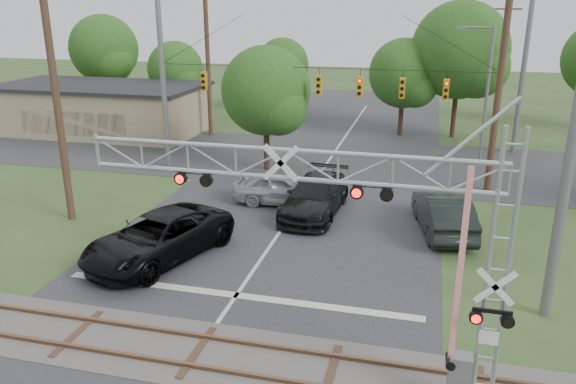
% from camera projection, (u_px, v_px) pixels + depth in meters
% --- Properties ---
extents(road_main, '(14.00, 90.00, 0.02)m').
position_uv_depth(road_main, '(271.00, 245.00, 23.85)').
color(road_main, '#29292B').
rests_on(road_main, ground).
extents(road_cross, '(90.00, 12.00, 0.02)m').
position_uv_depth(road_cross, '(329.00, 160.00, 36.71)').
color(road_cross, '#29292B').
rests_on(road_cross, ground).
extents(railroad_track, '(90.00, 3.20, 0.17)m').
position_uv_depth(railroad_track, '(197.00, 352.00, 16.50)').
color(railroad_track, '#4E4844').
rests_on(railroad_track, ground).
extents(crossing_gantry, '(10.83, 0.93, 7.27)m').
position_uv_depth(crossing_gantry, '(364.00, 232.00, 13.63)').
color(crossing_gantry, gray).
rests_on(crossing_gantry, ground).
extents(traffic_signal_span, '(19.34, 0.36, 11.50)m').
position_uv_depth(traffic_signal_span, '(335.00, 81.00, 31.01)').
color(traffic_signal_span, slate).
rests_on(traffic_signal_span, ground).
extents(pickup_black, '(4.99, 7.21, 1.83)m').
position_uv_depth(pickup_black, '(159.00, 237.00, 22.35)').
color(pickup_black, black).
rests_on(pickup_black, ground).
extents(car_dark, '(2.77, 6.19, 1.76)m').
position_uv_depth(car_dark, '(315.00, 196.00, 27.17)').
color(car_dark, black).
rests_on(car_dark, ground).
extents(sedan_silver, '(5.03, 2.26, 1.68)m').
position_uv_depth(sedan_silver, '(282.00, 188.00, 28.51)').
color(sedan_silver, '#9A9DA2').
rests_on(sedan_silver, ground).
extents(suv_dark, '(2.98, 5.75, 1.81)m').
position_uv_depth(suv_dark, '(443.00, 213.00, 24.98)').
color(suv_dark, black).
rests_on(suv_dark, ground).
extents(commercial_building, '(16.10, 8.27, 3.75)m').
position_uv_depth(commercial_building, '(101.00, 108.00, 44.32)').
color(commercial_building, '#8B7D5C').
rests_on(commercial_building, ground).
extents(streetlight, '(2.28, 0.24, 8.55)m').
position_uv_depth(streetlight, '(485.00, 88.00, 34.69)').
color(streetlight, slate).
rests_on(streetlight, ground).
extents(utility_poles, '(24.16, 29.88, 13.39)m').
position_uv_depth(utility_poles, '(377.00, 73.00, 32.41)').
color(utility_poles, '#3F2D1D').
rests_on(utility_poles, ground).
extents(treeline, '(50.80, 27.74, 10.05)m').
position_uv_depth(treeline, '(368.00, 64.00, 42.36)').
color(treeline, '#352318').
rests_on(treeline, ground).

